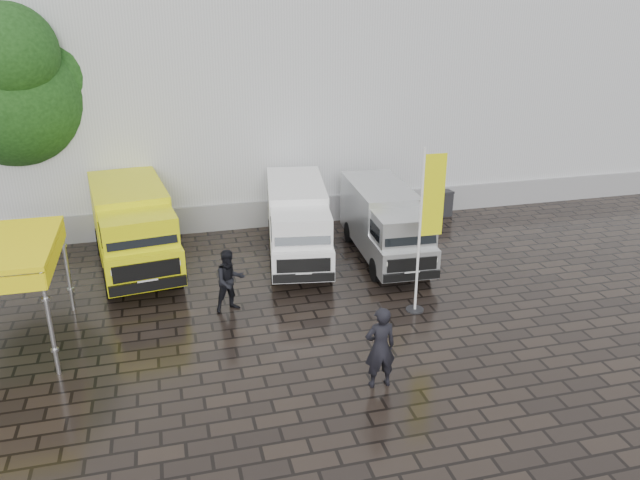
# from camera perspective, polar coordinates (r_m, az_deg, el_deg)

# --- Properties ---
(ground) EXTENTS (120.00, 120.00, 0.00)m
(ground) POSITION_cam_1_polar(r_m,az_deg,el_deg) (17.18, 6.26, -7.12)
(ground) COLOR black
(ground) RESTS_ON ground
(exhibition_hall) EXTENTS (44.00, 16.00, 12.00)m
(exhibition_hall) POSITION_cam_1_polar(r_m,az_deg,el_deg) (31.04, -0.37, 17.53)
(exhibition_hall) COLOR silver
(exhibition_hall) RESTS_ON ground
(hall_plinth) EXTENTS (44.00, 0.15, 1.00)m
(hall_plinth) POSITION_cam_1_polar(r_m,az_deg,el_deg) (24.49, 4.26, 3.18)
(hall_plinth) COLOR gray
(hall_plinth) RESTS_ON ground
(van_yellow) EXTENTS (2.89, 5.86, 2.59)m
(van_yellow) POSITION_cam_1_polar(r_m,az_deg,el_deg) (20.42, -16.67, 0.85)
(van_yellow) COLOR #E5E70C
(van_yellow) RESTS_ON ground
(van_white) EXTENTS (2.68, 5.74, 2.39)m
(van_white) POSITION_cam_1_polar(r_m,az_deg,el_deg) (20.42, -2.07, 1.47)
(van_white) COLOR white
(van_white) RESTS_ON ground
(van_silver) EXTENTS (2.04, 5.40, 2.30)m
(van_silver) POSITION_cam_1_polar(r_m,az_deg,el_deg) (20.54, 5.98, 1.36)
(van_silver) COLOR silver
(van_silver) RESTS_ON ground
(flagpole) EXTENTS (0.88, 0.50, 4.62)m
(flagpole) POSITION_cam_1_polar(r_m,az_deg,el_deg) (16.73, 9.71, 1.48)
(flagpole) COLOR black
(flagpole) RESTS_ON ground
(tree) EXTENTS (4.65, 4.65, 8.35)m
(tree) POSITION_cam_1_polar(r_m,az_deg,el_deg) (23.53, -26.49, 12.45)
(tree) COLOR black
(tree) RESTS_ON ground
(wheelie_bin) EXTENTS (0.62, 0.62, 1.00)m
(wheelie_bin) POSITION_cam_1_polar(r_m,az_deg,el_deg) (25.19, 11.22, 3.35)
(wheelie_bin) COLOR black
(wheelie_bin) RESTS_ON ground
(person_front) EXTENTS (0.73, 0.49, 1.96)m
(person_front) POSITION_cam_1_polar(r_m,az_deg,el_deg) (13.97, 5.52, -9.74)
(person_front) COLOR black
(person_front) RESTS_ON ground
(person_tent) EXTENTS (1.01, 0.88, 1.79)m
(person_tent) POSITION_cam_1_polar(r_m,az_deg,el_deg) (17.29, -8.25, -3.71)
(person_tent) COLOR black
(person_tent) RESTS_ON ground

